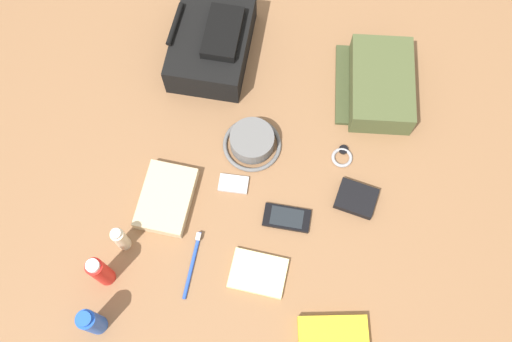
{
  "coord_description": "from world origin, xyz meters",
  "views": [
    {
      "loc": [
        -0.57,
        -0.13,
        1.57
      ],
      "look_at": [
        0.0,
        0.0,
        0.04
      ],
      "focal_mm": 40.41,
      "sensor_mm": 36.0,
      "label": 1
    }
  ],
  "objects_px": {
    "backpack": "(212,42)",
    "toothbrush": "(193,261)",
    "bucket_hat": "(252,142)",
    "sunscreen_spray": "(100,272)",
    "toiletry_pouch": "(379,84)",
    "media_player": "(234,184)",
    "cell_phone": "(287,218)",
    "notepad": "(258,273)",
    "folded_towel": "(166,198)",
    "lotion_bottle": "(121,239)",
    "wristwatch": "(342,156)",
    "deodorant_spray": "(92,322)",
    "paperback_novel": "(333,341)",
    "wallet": "(356,199)"
  },
  "relations": [
    {
      "from": "backpack",
      "to": "wristwatch",
      "type": "xyz_separation_m",
      "value": [
        -0.26,
        -0.46,
        -0.05
      ]
    },
    {
      "from": "notepad",
      "to": "toothbrush",
      "type": "bearing_deg",
      "value": 92.29
    },
    {
      "from": "toiletry_pouch",
      "to": "sunscreen_spray",
      "type": "height_order",
      "value": "sunscreen_spray"
    },
    {
      "from": "toiletry_pouch",
      "to": "media_player",
      "type": "bearing_deg",
      "value": 137.65
    },
    {
      "from": "deodorant_spray",
      "to": "toothbrush",
      "type": "relative_size",
      "value": 0.78
    },
    {
      "from": "wallet",
      "to": "media_player",
      "type": "bearing_deg",
      "value": 102.37
    },
    {
      "from": "toothbrush",
      "to": "paperback_novel",
      "type": "bearing_deg",
      "value": -106.65
    },
    {
      "from": "media_player",
      "to": "wristwatch",
      "type": "bearing_deg",
      "value": -62.24
    },
    {
      "from": "paperback_novel",
      "to": "toothbrush",
      "type": "distance_m",
      "value": 0.43
    },
    {
      "from": "backpack",
      "to": "lotion_bottle",
      "type": "bearing_deg",
      "value": 172.41
    },
    {
      "from": "media_player",
      "to": "notepad",
      "type": "xyz_separation_m",
      "value": [
        -0.24,
        -0.13,
        0.0
      ]
    },
    {
      "from": "toiletry_pouch",
      "to": "cell_phone",
      "type": "bearing_deg",
      "value": 157.72
    },
    {
      "from": "sunscreen_spray",
      "to": "wristwatch",
      "type": "height_order",
      "value": "sunscreen_spray"
    },
    {
      "from": "sunscreen_spray",
      "to": "toothbrush",
      "type": "height_order",
      "value": "sunscreen_spray"
    },
    {
      "from": "media_player",
      "to": "wallet",
      "type": "distance_m",
      "value": 0.35
    },
    {
      "from": "toiletry_pouch",
      "to": "wallet",
      "type": "distance_m",
      "value": 0.36
    },
    {
      "from": "media_player",
      "to": "notepad",
      "type": "distance_m",
      "value": 0.27
    },
    {
      "from": "backpack",
      "to": "toothbrush",
      "type": "relative_size",
      "value": 1.8
    },
    {
      "from": "backpack",
      "to": "cell_phone",
      "type": "xyz_separation_m",
      "value": [
        -0.48,
        -0.34,
        -0.05
      ]
    },
    {
      "from": "backpack",
      "to": "cell_phone",
      "type": "height_order",
      "value": "backpack"
    },
    {
      "from": "paperback_novel",
      "to": "media_player",
      "type": "bearing_deg",
      "value": 44.14
    },
    {
      "from": "toiletry_pouch",
      "to": "bucket_hat",
      "type": "xyz_separation_m",
      "value": [
        -0.26,
        0.33,
        -0.02
      ]
    },
    {
      "from": "notepad",
      "to": "folded_towel",
      "type": "distance_m",
      "value": 0.33
    },
    {
      "from": "lotion_bottle",
      "to": "notepad",
      "type": "distance_m",
      "value": 0.38
    },
    {
      "from": "cell_phone",
      "to": "wallet",
      "type": "bearing_deg",
      "value": -61.72
    },
    {
      "from": "lotion_bottle",
      "to": "cell_phone",
      "type": "distance_m",
      "value": 0.46
    },
    {
      "from": "lotion_bottle",
      "to": "toothbrush",
      "type": "distance_m",
      "value": 0.2
    },
    {
      "from": "media_player",
      "to": "folded_towel",
      "type": "relative_size",
      "value": 0.44
    },
    {
      "from": "sunscreen_spray",
      "to": "toiletry_pouch",
      "type": "bearing_deg",
      "value": -40.85
    },
    {
      "from": "paperback_novel",
      "to": "wristwatch",
      "type": "distance_m",
      "value": 0.52
    },
    {
      "from": "toothbrush",
      "to": "bucket_hat",
      "type": "bearing_deg",
      "value": -12.11
    },
    {
      "from": "paperback_novel",
      "to": "media_player",
      "type": "xyz_separation_m",
      "value": [
        0.37,
        0.36,
        -0.01
      ]
    },
    {
      "from": "cell_phone",
      "to": "media_player",
      "type": "relative_size",
      "value": 1.52
    },
    {
      "from": "toiletry_pouch",
      "to": "notepad",
      "type": "xyz_separation_m",
      "value": [
        -0.63,
        0.23,
        -0.04
      ]
    },
    {
      "from": "cell_phone",
      "to": "toothbrush",
      "type": "relative_size",
      "value": 0.72
    },
    {
      "from": "toiletry_pouch",
      "to": "folded_towel",
      "type": "xyz_separation_m",
      "value": [
        -0.48,
        0.53,
        -0.03
      ]
    },
    {
      "from": "backpack",
      "to": "toothbrush",
      "type": "height_order",
      "value": "backpack"
    },
    {
      "from": "paperback_novel",
      "to": "toothbrush",
      "type": "height_order",
      "value": "paperback_novel"
    },
    {
      "from": "cell_phone",
      "to": "media_player",
      "type": "height_order",
      "value": "cell_phone"
    },
    {
      "from": "backpack",
      "to": "notepad",
      "type": "relative_size",
      "value": 2.26
    },
    {
      "from": "sunscreen_spray",
      "to": "lotion_bottle",
      "type": "xyz_separation_m",
      "value": [
        0.1,
        -0.02,
        -0.02
      ]
    },
    {
      "from": "media_player",
      "to": "toothbrush",
      "type": "height_order",
      "value": "toothbrush"
    },
    {
      "from": "toiletry_pouch",
      "to": "deodorant_spray",
      "type": "relative_size",
      "value": 2.14
    },
    {
      "from": "bucket_hat",
      "to": "sunscreen_spray",
      "type": "xyz_separation_m",
      "value": [
        -0.47,
        0.3,
        0.05
      ]
    },
    {
      "from": "media_player",
      "to": "wristwatch",
      "type": "distance_m",
      "value": 0.33
    },
    {
      "from": "sunscreen_spray",
      "to": "wristwatch",
      "type": "xyz_separation_m",
      "value": [
        0.49,
        -0.56,
        -0.07
      ]
    },
    {
      "from": "toiletry_pouch",
      "to": "backpack",
      "type": "bearing_deg",
      "value": 87.53
    },
    {
      "from": "notepad",
      "to": "paperback_novel",
      "type": "bearing_deg",
      "value": -119.29
    },
    {
      "from": "bucket_hat",
      "to": "deodorant_spray",
      "type": "distance_m",
      "value": 0.66
    },
    {
      "from": "bucket_hat",
      "to": "wallet",
      "type": "bearing_deg",
      "value": -107.03
    }
  ]
}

